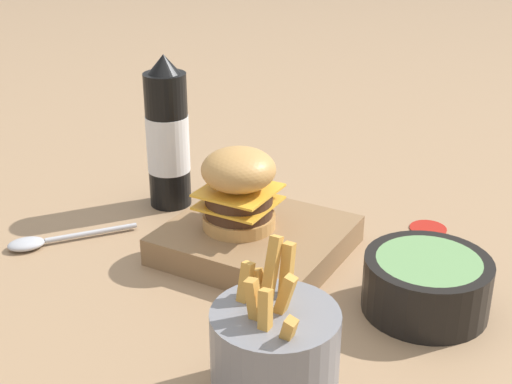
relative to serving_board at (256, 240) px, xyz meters
name	(u,v)px	position (x,y,z in m)	size (l,w,h in m)	color
ground_plane	(255,273)	(0.02, -0.05, -0.02)	(6.00, 6.00, 0.00)	#9E7A56
serving_board	(256,240)	(0.00, 0.00, 0.00)	(0.22, 0.20, 0.04)	olive
burger	(239,188)	(-0.02, -0.01, 0.07)	(0.09, 0.09, 0.11)	tan
ketchup_bottle	(168,138)	(-0.19, 0.07, 0.09)	(0.06, 0.06, 0.23)	black
fries_basket	(275,353)	(0.15, -0.23, 0.03)	(0.12, 0.12, 0.15)	slate
side_bowl	(426,283)	(0.23, -0.02, 0.02)	(0.14, 0.14, 0.06)	black
spoon	(41,242)	(-0.26, -0.12, -0.01)	(0.12, 0.15, 0.01)	#B2B2B7
ketchup_puddle	(428,228)	(0.18, 0.17, -0.02)	(0.05, 0.05, 0.00)	#B21E14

